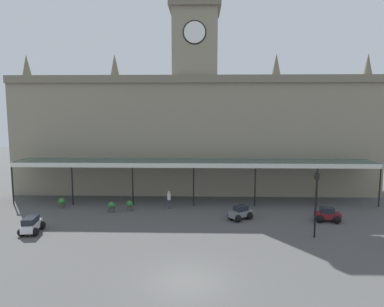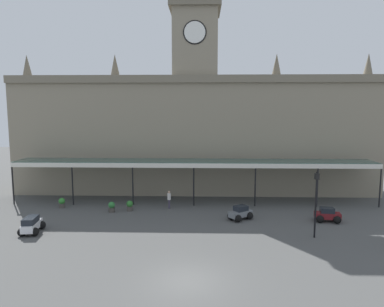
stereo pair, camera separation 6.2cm
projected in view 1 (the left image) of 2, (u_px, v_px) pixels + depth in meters
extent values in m
plane|color=#4B4B4A|center=(187.00, 281.00, 18.84)|extent=(140.00, 140.00, 0.00)
cube|color=gray|center=(195.00, 135.00, 39.60)|extent=(40.19, 5.68, 12.95)
cube|color=#756C5B|center=(194.00, 79.00, 35.90)|extent=(40.19, 0.30, 0.80)
cube|color=gray|center=(195.00, 45.00, 38.38)|extent=(4.80, 4.80, 7.07)
cube|color=#6E6655|center=(195.00, 7.00, 37.89)|extent=(5.50, 5.50, 1.00)
cylinder|color=white|center=(195.00, 32.00, 35.84)|extent=(2.20, 0.12, 2.20)
cylinder|color=black|center=(195.00, 32.00, 35.88)|extent=(2.46, 0.06, 2.46)
cone|color=#675F50|center=(27.00, 66.00, 39.17)|extent=(1.10, 1.10, 2.60)
cone|color=#675F50|center=(115.00, 66.00, 38.90)|extent=(1.10, 1.10, 2.60)
cone|color=#675F50|center=(276.00, 65.00, 38.41)|extent=(1.10, 1.10, 2.60)
cone|color=#675F50|center=(368.00, 65.00, 38.13)|extent=(1.10, 1.10, 2.60)
cube|color=#38564C|center=(194.00, 161.00, 34.88)|extent=(35.83, 3.20, 0.16)
cube|color=silver|center=(194.00, 166.00, 33.31)|extent=(35.83, 0.12, 0.44)
cylinder|color=black|center=(13.00, 184.00, 34.18)|extent=(0.14, 0.14, 4.11)
cylinder|color=black|center=(72.00, 184.00, 34.02)|extent=(0.14, 0.14, 4.11)
cylinder|color=black|center=(133.00, 185.00, 33.86)|extent=(0.14, 0.14, 4.11)
cylinder|color=black|center=(194.00, 185.00, 33.70)|extent=(0.14, 0.14, 4.11)
cylinder|color=black|center=(255.00, 185.00, 33.53)|extent=(0.14, 0.14, 4.11)
cylinder|color=black|center=(317.00, 186.00, 33.37)|extent=(0.14, 0.14, 4.11)
cylinder|color=black|center=(380.00, 186.00, 33.21)|extent=(0.14, 0.14, 4.11)
cube|color=silver|center=(32.00, 226.00, 26.30)|extent=(1.16, 2.34, 0.55)
cube|color=#1E232B|center=(30.00, 220.00, 26.04)|extent=(1.01, 1.64, 0.45)
sphere|color=black|center=(30.00, 225.00, 27.05)|extent=(0.64, 0.64, 0.64)
sphere|color=black|center=(41.00, 225.00, 27.13)|extent=(0.64, 0.64, 0.64)
sphere|color=black|center=(22.00, 232.00, 25.52)|extent=(0.64, 0.64, 0.64)
sphere|color=black|center=(34.00, 232.00, 25.60)|extent=(0.64, 0.64, 0.64)
cube|color=slate|center=(240.00, 213.00, 29.54)|extent=(2.17, 1.93, 0.50)
cube|color=#1E232B|center=(241.00, 208.00, 29.52)|extent=(1.36, 1.30, 0.42)
sphere|color=black|center=(238.00, 218.00, 28.82)|extent=(0.64, 0.64, 0.64)
sphere|color=black|center=(231.00, 216.00, 29.54)|extent=(0.64, 0.64, 0.64)
sphere|color=black|center=(250.00, 216.00, 29.60)|extent=(0.64, 0.64, 0.64)
sphere|color=black|center=(242.00, 213.00, 30.31)|extent=(0.64, 0.64, 0.64)
cube|color=maroon|center=(327.00, 215.00, 28.99)|extent=(2.15, 1.15, 0.50)
cube|color=#1E232B|center=(327.00, 210.00, 28.94)|extent=(1.20, 0.94, 0.42)
sphere|color=black|center=(334.00, 217.00, 29.34)|extent=(0.64, 0.64, 0.64)
sphere|color=black|center=(337.00, 220.00, 28.48)|extent=(0.64, 0.64, 0.64)
sphere|color=black|center=(318.00, 216.00, 29.55)|extent=(0.64, 0.64, 0.64)
sphere|color=black|center=(320.00, 219.00, 28.69)|extent=(0.64, 0.64, 0.64)
cylinder|color=#3F384C|center=(169.00, 204.00, 32.93)|extent=(0.17, 0.17, 0.82)
cylinder|color=#3F384C|center=(169.00, 204.00, 33.15)|extent=(0.17, 0.17, 0.82)
cylinder|color=silver|center=(169.00, 196.00, 32.95)|extent=(0.34, 0.34, 0.62)
sphere|color=tan|center=(169.00, 192.00, 32.90)|extent=(0.23, 0.23, 0.23)
cylinder|color=black|center=(316.00, 209.00, 25.14)|extent=(0.13, 0.13, 4.33)
cube|color=black|center=(317.00, 176.00, 24.85)|extent=(0.30, 0.30, 0.44)
sphere|color=black|center=(317.00, 172.00, 24.81)|extent=(0.14, 0.14, 0.14)
cylinder|color=#47423D|center=(62.00, 206.00, 33.11)|extent=(0.56, 0.56, 0.42)
sphere|color=#318230|center=(62.00, 201.00, 33.05)|extent=(0.60, 0.60, 0.60)
cylinder|color=#47423D|center=(130.00, 209.00, 32.11)|extent=(0.56, 0.56, 0.42)
sphere|color=#2D702B|center=(130.00, 204.00, 32.06)|extent=(0.60, 0.60, 0.60)
cylinder|color=#47423D|center=(112.00, 210.00, 31.73)|extent=(0.56, 0.56, 0.42)
sphere|color=#2D7435|center=(111.00, 205.00, 31.67)|extent=(0.60, 0.60, 0.60)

